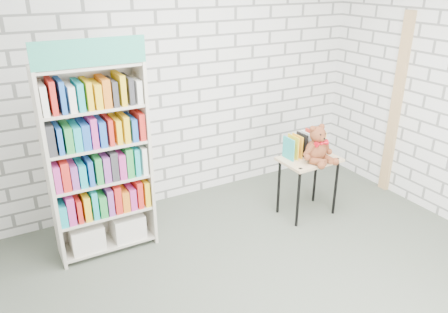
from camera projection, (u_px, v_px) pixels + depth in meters
ground at (282, 292)px, 3.65m from camera, size 4.50×4.50×0.00m
room_shell at (296, 82)px, 2.96m from camera, size 4.52×4.02×2.81m
bookshelf at (99, 161)px, 3.90m from camera, size 0.89×0.35×2.00m
display_table at (309, 166)px, 4.63m from camera, size 0.62×0.44×0.66m
table_books at (304, 144)px, 4.63m from camera, size 0.43×0.20×0.25m
teddy_bear at (318, 147)px, 4.46m from camera, size 0.36×0.33×0.39m
door_trim at (396, 106)px, 5.00m from camera, size 0.05×0.12×2.10m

